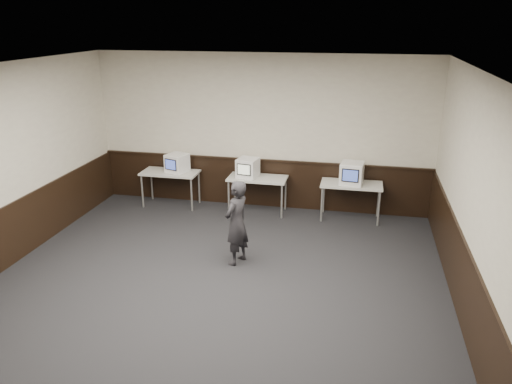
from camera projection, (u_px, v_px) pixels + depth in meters
floor at (206, 302)px, 7.13m from camera, size 8.00×8.00×0.00m
ceiling at (197, 74)px, 6.07m from camera, size 8.00×8.00×0.00m
back_wall at (261, 132)px, 10.29m from camera, size 7.00×0.00×7.00m
right_wall at (484, 218)px, 5.92m from camera, size 0.00×8.00×8.00m
wainscot_back at (261, 183)px, 10.64m from camera, size 6.98×0.04×1.00m
wainscot_right at (469, 299)px, 6.29m from camera, size 0.04×7.98×1.00m
wainscot_rail at (261, 160)px, 10.45m from camera, size 6.98×0.06×0.04m
desk_left at (170, 175)px, 10.60m from camera, size 1.20×0.60×0.75m
desk_center at (257, 181)px, 10.23m from camera, size 1.20×0.60×0.75m
desk_right at (351, 187)px, 9.86m from camera, size 1.20×0.60×0.75m
emac_left at (177, 163)px, 10.49m from camera, size 0.50×0.51×0.39m
emac_center at (248, 168)px, 10.16m from camera, size 0.46×0.48×0.39m
emac_right at (352, 173)px, 9.74m from camera, size 0.48×0.51×0.43m
person at (237, 223)px, 8.06m from camera, size 0.51×0.61×1.42m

